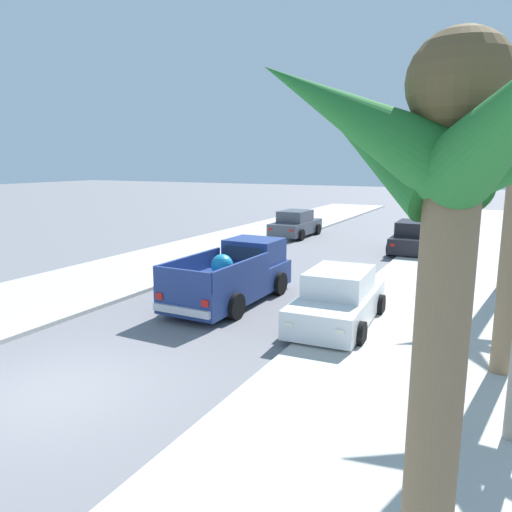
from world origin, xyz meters
TOP-DOWN VIEW (x-y plane):
  - ground_plane at (0.00, 0.00)m, footprint 160.00×160.00m
  - sidewalk_left at (-5.77, 12.00)m, footprint 5.20×60.00m
  - sidewalk_right at (5.77, 12.00)m, footprint 5.20×60.00m
  - curb_left at (-4.58, 12.00)m, footprint 0.16×60.00m
  - curb_right at (4.58, 12.00)m, footprint 0.16×60.00m
  - pickup_truck at (-0.05, 7.09)m, footprint 2.25×5.22m
  - car_left_near at (3.63, 6.28)m, footprint 2.19×4.33m
  - car_right_near at (-3.58, 20.54)m, footprint 2.05×4.27m
  - car_left_mid at (3.56, 18.34)m, footprint 2.10×4.29m
  - palm_tree_right_fore at (7.13, -2.11)m, footprint 3.59×3.82m

SIDE VIEW (x-z plane):
  - ground_plane at x=0.00m, z-range 0.00..0.00m
  - curb_left at x=-4.58m, z-range 0.00..0.10m
  - curb_right at x=4.58m, z-range 0.00..0.10m
  - sidewalk_left at x=-5.77m, z-range 0.00..0.12m
  - sidewalk_right at x=5.77m, z-range 0.00..0.12m
  - car_left_near at x=3.63m, z-range -0.06..1.48m
  - car_right_near at x=-3.58m, z-range -0.06..1.48m
  - car_left_mid at x=3.56m, z-range -0.06..1.48m
  - pickup_truck at x=-0.05m, z-range -0.11..1.69m
  - palm_tree_right_fore at x=7.13m, z-range 1.57..6.86m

